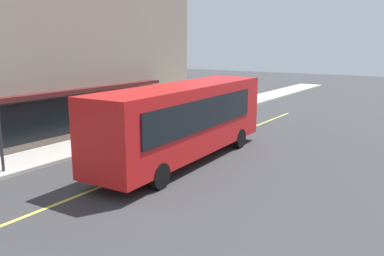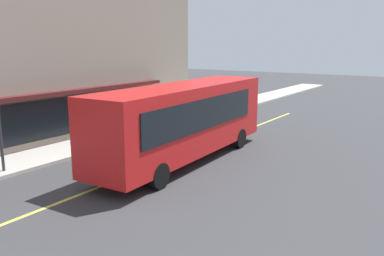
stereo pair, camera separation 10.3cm
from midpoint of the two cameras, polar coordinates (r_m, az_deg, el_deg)
name	(u,v)px [view 2 (the right image)]	position (r m, az deg, el deg)	size (l,w,h in m)	color
ground	(130,175)	(16.74, -8.66, -6.65)	(120.00, 120.00, 0.00)	#38383A
sidewalk	(50,154)	(20.47, -19.43, -3.54)	(80.00, 2.75, 0.15)	#B2ADA3
lane_centre_stripe	(130,175)	(16.74, -8.66, -6.63)	(36.00, 0.16, 0.01)	#D8D14C
bus	(185,118)	(18.06, -0.87, 1.37)	(11.23, 3.01, 3.50)	red
car_yellow	(215,114)	(26.46, 3.38, 1.99)	(4.38, 2.02, 1.52)	yellow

